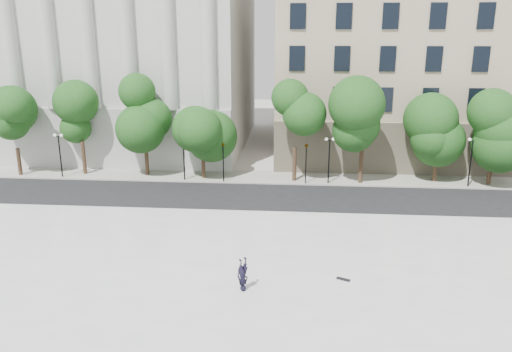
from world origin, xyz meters
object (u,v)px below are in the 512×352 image
object	(u,v)px
traffic_light_east	(306,145)
traffic_light_west	(223,143)
person_lying	(243,286)
skateboard	(343,279)

from	to	relation	value
traffic_light_east	traffic_light_west	bearing A→B (deg)	180.00
traffic_light_east	person_lying	size ratio (longest dim) A/B	2.37
traffic_light_east	person_lying	world-z (taller)	traffic_light_east
traffic_light_west	traffic_light_east	distance (m)	7.28
person_lying	skateboard	bearing A→B (deg)	-26.49
traffic_light_east	skateboard	bearing A→B (deg)	-84.69
skateboard	traffic_light_west	bearing A→B (deg)	140.24
traffic_light_west	skateboard	world-z (taller)	traffic_light_west
traffic_light_west	skateboard	size ratio (longest dim) A/B	5.71
traffic_light_west	person_lying	distance (m)	20.54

